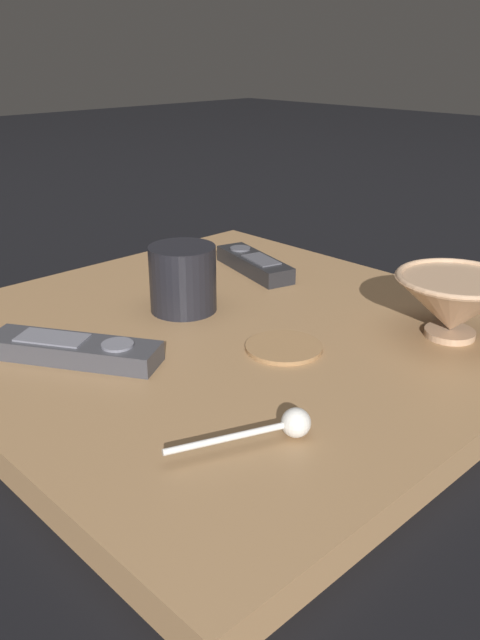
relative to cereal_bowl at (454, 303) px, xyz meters
The scene contains 8 objects.
ground_plane 0.28m from the cereal_bowl, 139.22° to the right, with size 6.00×6.00×0.00m, color black.
table 0.27m from the cereal_bowl, 139.22° to the right, with size 0.66×0.65×0.03m.
cereal_bowl is the anchor object (origin of this frame).
coffee_mug 0.34m from the cereal_bowl, 148.17° to the right, with size 0.09×0.09×0.09m.
teaspoon 0.31m from the cereal_bowl, 87.67° to the right, with size 0.06×0.13×0.03m.
tv_remote_near 0.34m from the cereal_bowl, behind, with size 0.17×0.09×0.03m.
tv_remote_far 0.44m from the cereal_bowl, 125.75° to the right, with size 0.19×0.14×0.03m.
drink_coaster 0.21m from the cereal_bowl, 123.71° to the right, with size 0.09×0.09×0.01m.
Camera 1 is at (0.54, -0.50, 0.35)m, focal length 36.87 mm.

